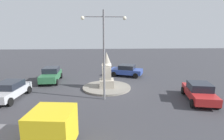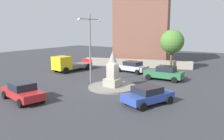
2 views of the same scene
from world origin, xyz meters
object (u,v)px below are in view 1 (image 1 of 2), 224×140
object	(u,v)px
streetlamp	(104,47)
car_blue_far_side	(126,70)
car_silver_near_island	(9,90)
truck_yellow_approaching	(31,133)
car_red_parked_left	(199,92)
car_green_passing	(51,75)
monument	(107,72)

from	to	relation	value
streetlamp	car_blue_far_side	bearing A→B (deg)	69.58
car_silver_near_island	car_blue_far_side	distance (m)	12.82
truck_yellow_approaching	car_red_parked_left	bearing A→B (deg)	27.83
car_red_parked_left	car_blue_far_side	bearing A→B (deg)	118.28
truck_yellow_approaching	streetlamp	bearing A→B (deg)	62.36
car_green_passing	truck_yellow_approaching	xyz separation A→B (m)	(2.27, -12.32, 0.21)
car_silver_near_island	truck_yellow_approaching	bearing A→B (deg)	-59.14
truck_yellow_approaching	car_green_passing	bearing A→B (deg)	100.42
car_green_passing	car_red_parked_left	xyz separation A→B (m)	(13.22, -6.54, -0.05)
monument	car_red_parked_left	bearing A→B (deg)	-27.14
streetlamp	car_silver_near_island	xyz separation A→B (m)	(-7.74, 0.62, -3.53)
car_blue_far_side	truck_yellow_approaching	size ratio (longest dim) A/B	0.76
monument	car_silver_near_island	world-z (taller)	monument
car_green_passing	truck_yellow_approaching	bearing A→B (deg)	-79.58
car_blue_far_side	car_red_parked_left	bearing A→B (deg)	-61.72
car_red_parked_left	car_blue_far_side	world-z (taller)	car_red_parked_left
car_green_passing	car_blue_far_side	xyz separation A→B (m)	(8.60, 2.03, -0.06)
streetlamp	monument	bearing A→B (deg)	84.38
monument	car_red_parked_left	size ratio (longest dim) A/B	0.74
streetlamp	car_silver_near_island	size ratio (longest dim) A/B	1.64
monument	car_green_passing	world-z (taller)	monument
monument	streetlamp	xyz separation A→B (m)	(-0.29, -2.91, 2.69)
streetlamp	car_blue_far_side	size ratio (longest dim) A/B	1.65
car_silver_near_island	car_green_passing	bearing A→B (deg)	68.40
car_silver_near_island	car_blue_far_side	world-z (taller)	car_silver_near_island
car_silver_near_island	car_red_parked_left	bearing A→B (deg)	-5.29
truck_yellow_approaching	monument	bearing A→B (deg)	68.54
monument	streetlamp	size ratio (longest dim) A/B	0.48
monument	streetlamp	bearing A→B (deg)	-95.62
streetlamp	car_red_parked_left	xyz separation A→B (m)	(7.51, -0.79, -3.54)
car_silver_near_island	car_blue_far_side	bearing A→B (deg)	33.96
monument	car_green_passing	size ratio (longest dim) A/B	0.80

